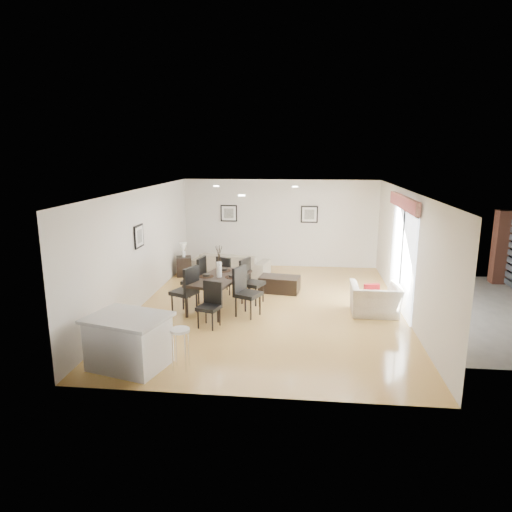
# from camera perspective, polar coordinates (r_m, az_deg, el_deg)

# --- Properties ---
(ground) EXTENTS (8.00, 8.00, 0.00)m
(ground) POSITION_cam_1_polar(r_m,az_deg,el_deg) (10.65, 1.72, -6.41)
(ground) COLOR tan
(ground) RESTS_ON ground
(wall_back) EXTENTS (6.00, 0.04, 2.70)m
(wall_back) POSITION_cam_1_polar(r_m,az_deg,el_deg) (14.21, 3.02, 4.09)
(wall_back) COLOR silver
(wall_back) RESTS_ON ground
(wall_front) EXTENTS (6.00, 0.04, 2.70)m
(wall_front) POSITION_cam_1_polar(r_m,az_deg,el_deg) (6.44, -0.99, -6.75)
(wall_front) COLOR silver
(wall_front) RESTS_ON ground
(wall_left) EXTENTS (0.04, 8.00, 2.70)m
(wall_left) POSITION_cam_1_polar(r_m,az_deg,el_deg) (10.92, -14.13, 1.04)
(wall_left) COLOR silver
(wall_left) RESTS_ON ground
(wall_right) EXTENTS (0.04, 8.00, 2.70)m
(wall_right) POSITION_cam_1_polar(r_m,az_deg,el_deg) (10.50, 18.33, 0.31)
(wall_right) COLOR silver
(wall_right) RESTS_ON ground
(ceiling) EXTENTS (6.00, 8.00, 0.02)m
(ceiling) POSITION_cam_1_polar(r_m,az_deg,el_deg) (10.08, 1.82, 8.23)
(ceiling) COLOR white
(ceiling) RESTS_ON wall_back
(sofa) EXTENTS (2.31, 1.24, 0.64)m
(sofa) POSITION_cam_1_polar(r_m,az_deg,el_deg) (13.38, -3.10, -0.96)
(sofa) COLOR gray
(sofa) RESTS_ON ground
(armchair) EXTENTS (1.07, 0.94, 0.69)m
(armchair) POSITION_cam_1_polar(r_m,az_deg,el_deg) (10.41, 14.64, -5.29)
(armchair) COLOR white
(armchair) RESTS_ON ground
(dining_table) EXTENTS (1.34, 1.95, 0.74)m
(dining_table) POSITION_cam_1_polar(r_m,az_deg,el_deg) (10.43, -4.60, -3.02)
(dining_table) COLOR black
(dining_table) RESTS_ON ground
(dining_chair_wnear) EXTENTS (0.64, 0.64, 1.09)m
(dining_chair_wnear) POSITION_cam_1_polar(r_m,az_deg,el_deg) (10.13, -8.58, -3.94)
(dining_chair_wnear) COLOR black
(dining_chair_wnear) RESTS_ON ground
(dining_chair_wfar) EXTENTS (0.55, 0.55, 1.09)m
(dining_chair_wfar) POSITION_cam_1_polar(r_m,az_deg,el_deg) (10.98, -7.35, -2.59)
(dining_chair_wfar) COLOR black
(dining_chair_wfar) RESTS_ON ground
(dining_chair_enear) EXTENTS (0.65, 0.65, 1.09)m
(dining_chair_enear) POSITION_cam_1_polar(r_m,az_deg,el_deg) (9.97, -1.47, -4.08)
(dining_chair_enear) COLOR black
(dining_chair_enear) RESTS_ON ground
(dining_chair_efar) EXTENTS (0.62, 0.62, 1.06)m
(dining_chair_efar) POSITION_cam_1_polar(r_m,az_deg,el_deg) (10.81, -0.85, -2.82)
(dining_chair_efar) COLOR black
(dining_chair_efar) RESTS_ON ground
(dining_chair_head) EXTENTS (0.52, 0.52, 0.93)m
(dining_chair_head) POSITION_cam_1_polar(r_m,az_deg,el_deg) (9.43, -5.69, -5.71)
(dining_chair_head) COLOR black
(dining_chair_head) RESTS_ON ground
(dining_chair_foot) EXTENTS (0.58, 0.58, 0.96)m
(dining_chair_foot) POSITION_cam_1_polar(r_m,az_deg,el_deg) (11.53, -3.76, -2.13)
(dining_chair_foot) COLOR black
(dining_chair_foot) RESTS_ON ground
(vase) EXTENTS (0.94, 1.44, 0.73)m
(vase) POSITION_cam_1_polar(r_m,az_deg,el_deg) (10.34, -4.64, -1.02)
(vase) COLOR white
(vase) RESTS_ON dining_table
(coffee_table) EXTENTS (1.08, 0.74, 0.40)m
(coffee_table) POSITION_cam_1_polar(r_m,az_deg,el_deg) (11.75, 2.94, -3.53)
(coffee_table) COLOR black
(coffee_table) RESTS_ON ground
(side_table) EXTENTS (0.52, 0.52, 0.56)m
(side_table) POSITION_cam_1_polar(r_m,az_deg,el_deg) (13.37, -8.99, -1.28)
(side_table) COLOR black
(side_table) RESTS_ON ground
(table_lamp) EXTENTS (0.22, 0.22, 0.41)m
(table_lamp) POSITION_cam_1_polar(r_m,az_deg,el_deg) (13.25, -9.07, 1.01)
(table_lamp) COLOR white
(table_lamp) RESTS_ON side_table
(cushion) EXTENTS (0.35, 0.18, 0.33)m
(cushion) POSITION_cam_1_polar(r_m,az_deg,el_deg) (10.24, 14.24, -4.31)
(cushion) COLOR #A11418
(cushion) RESTS_ON armchair
(kitchen_island) EXTENTS (1.48, 1.28, 0.89)m
(kitchen_island) POSITION_cam_1_polar(r_m,az_deg,el_deg) (7.98, -15.61, -10.21)
(kitchen_island) COLOR white
(kitchen_island) RESTS_ON ground
(bar_stool) EXTENTS (0.32, 0.32, 0.70)m
(bar_stool) POSITION_cam_1_polar(r_m,az_deg,el_deg) (7.65, -9.47, -9.66)
(bar_stool) COLOR white
(bar_stool) RESTS_ON ground
(framed_print_back_left) EXTENTS (0.52, 0.04, 0.52)m
(framed_print_back_left) POSITION_cam_1_polar(r_m,az_deg,el_deg) (14.31, -3.41, 5.36)
(framed_print_back_left) COLOR black
(framed_print_back_left) RESTS_ON wall_back
(framed_print_back_right) EXTENTS (0.52, 0.04, 0.52)m
(framed_print_back_right) POSITION_cam_1_polar(r_m,az_deg,el_deg) (14.12, 6.69, 5.19)
(framed_print_back_right) COLOR black
(framed_print_back_right) RESTS_ON wall_back
(framed_print_left_wall) EXTENTS (0.04, 0.52, 0.52)m
(framed_print_left_wall) POSITION_cam_1_polar(r_m,az_deg,el_deg) (10.67, -14.43, 2.40)
(framed_print_left_wall) COLOR black
(framed_print_left_wall) RESTS_ON wall_left
(sliding_door) EXTENTS (0.12, 2.70, 2.57)m
(sliding_door) POSITION_cam_1_polar(r_m,az_deg,el_deg) (10.71, 17.89, 2.30)
(sliding_door) COLOR white
(sliding_door) RESTS_ON wall_right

